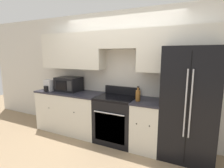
# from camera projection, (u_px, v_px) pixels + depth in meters

# --- Properties ---
(ground_plane) EXTENTS (12.00, 12.00, 0.00)m
(ground_plane) POSITION_uv_depth(u_px,v_px,m) (105.00, 146.00, 3.33)
(ground_plane) COLOR #937A5B
(wall_back) EXTENTS (8.00, 0.39, 2.60)m
(wall_back) POSITION_uv_depth(u_px,v_px,m) (118.00, 65.00, 3.59)
(wall_back) COLOR beige
(wall_back) RESTS_ON ground_plane
(lower_cabinets_left) EXTENTS (1.55, 0.64, 0.91)m
(lower_cabinets_left) POSITION_uv_depth(u_px,v_px,m) (71.00, 111.00, 3.98)
(lower_cabinets_left) COLOR beige
(lower_cabinets_left) RESTS_ON ground_plane
(lower_cabinets_right) EXTENTS (0.52, 0.64, 0.91)m
(lower_cabinets_right) POSITION_uv_depth(u_px,v_px,m) (147.00, 125.00, 3.21)
(lower_cabinets_right) COLOR beige
(lower_cabinets_right) RESTS_ON ground_plane
(oven_range) EXTENTS (0.77, 0.65, 1.07)m
(oven_range) POSITION_uv_depth(u_px,v_px,m) (116.00, 119.00, 3.48)
(oven_range) COLOR black
(oven_range) RESTS_ON ground_plane
(refrigerator) EXTENTS (0.84, 0.75, 1.86)m
(refrigerator) POSITION_uv_depth(u_px,v_px,m) (189.00, 104.00, 2.88)
(refrigerator) COLOR black
(refrigerator) RESTS_ON ground_plane
(microwave) EXTENTS (0.53, 0.41, 0.31)m
(microwave) POSITION_uv_depth(u_px,v_px,m) (69.00, 84.00, 3.96)
(microwave) COLOR black
(microwave) RESTS_ON lower_cabinets_left
(bottle) EXTENTS (0.09, 0.09, 0.27)m
(bottle) POSITION_uv_depth(u_px,v_px,m) (138.00, 95.00, 3.10)
(bottle) COLOR brown
(bottle) RESTS_ON lower_cabinets_right
(electric_kettle) EXTENTS (0.19, 0.22, 0.25)m
(electric_kettle) POSITION_uv_depth(u_px,v_px,m) (49.00, 86.00, 3.96)
(electric_kettle) COLOR #B7B7BC
(electric_kettle) RESTS_ON lower_cabinets_left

